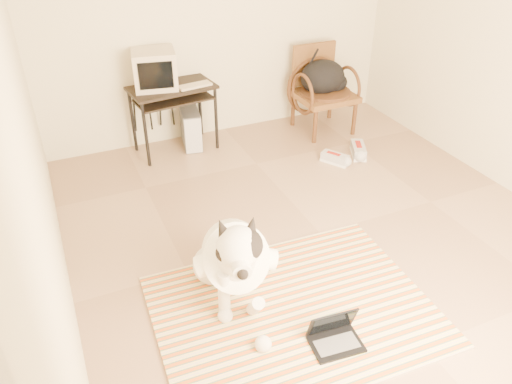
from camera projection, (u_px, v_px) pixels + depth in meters
floor at (320, 233)px, 4.20m from camera, size 4.50×4.50×0.00m
wall_back at (220, 11)px, 5.21m from camera, size 4.50×0.00×4.50m
wall_left at (26, 129)px, 2.79m from camera, size 0.00×4.50×4.50m
rug at (294, 311)px, 3.44m from camera, size 1.93×1.51×0.02m
dog at (235, 258)px, 3.39m from camera, size 0.62×1.20×0.87m
laptop at (334, 335)px, 3.17m from camera, size 0.35×0.27×0.23m
computer_desk at (173, 96)px, 5.16m from camera, size 0.91×0.58×0.72m
crt_monitor at (155, 69)px, 4.99m from camera, size 0.49×0.47×0.38m
desk_keyboard at (195, 86)px, 5.10m from camera, size 0.36×0.18×0.02m
pc_tower at (191, 128)px, 5.47m from camera, size 0.26×0.47×0.41m
rattan_chair at (322, 89)px, 5.71m from camera, size 0.63×0.61×0.95m
backpack at (325, 78)px, 5.63m from camera, size 0.56×0.43×0.38m
sneaker_left at (335, 159)px, 5.21m from camera, size 0.25×0.31×0.10m
sneaker_right at (358, 150)px, 5.35m from camera, size 0.27×0.36×0.12m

